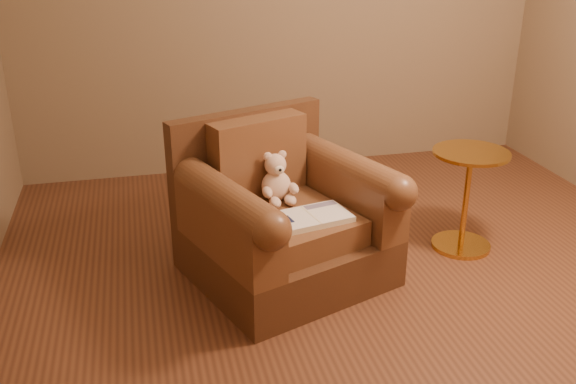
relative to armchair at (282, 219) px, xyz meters
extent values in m
plane|color=brown|center=(0.41, -0.30, -0.33)|extent=(4.00, 4.00, 0.00)
cube|color=#4A2C18|center=(0.01, -0.04, -0.20)|extent=(1.20, 1.17, 0.27)
cube|color=#4A2C18|center=(-0.13, 0.34, 0.23)|extent=(0.92, 0.42, 0.59)
cube|color=brown|center=(0.03, -0.08, 0.01)|extent=(0.75, 0.81, 0.14)
cube|color=brown|center=(-0.08, 0.22, 0.29)|extent=(0.57, 0.33, 0.43)
cube|color=brown|center=(-0.32, -0.21, 0.09)|extent=(0.46, 0.82, 0.30)
cube|color=brown|center=(0.39, 0.05, 0.09)|extent=(0.46, 0.82, 0.30)
cylinder|color=brown|center=(-0.32, -0.21, 0.24)|extent=(0.46, 0.82, 0.19)
cylinder|color=brown|center=(0.39, 0.05, 0.24)|extent=(0.46, 0.82, 0.19)
ellipsoid|color=beige|center=(-0.01, 0.09, 0.16)|extent=(0.16, 0.15, 0.17)
sphere|color=beige|center=(-0.01, 0.10, 0.28)|extent=(0.12, 0.12, 0.12)
ellipsoid|color=beige|center=(-0.05, 0.10, 0.33)|extent=(0.05, 0.03, 0.05)
ellipsoid|color=beige|center=(0.03, 0.11, 0.33)|extent=(0.05, 0.03, 0.05)
ellipsoid|color=beige|center=(0.00, 0.05, 0.27)|extent=(0.06, 0.04, 0.05)
sphere|color=black|center=(0.00, 0.03, 0.27)|extent=(0.02, 0.02, 0.02)
ellipsoid|color=beige|center=(-0.07, 0.02, 0.16)|extent=(0.05, 0.11, 0.05)
ellipsoid|color=beige|center=(0.08, 0.04, 0.16)|extent=(0.05, 0.11, 0.05)
ellipsoid|color=beige|center=(-0.04, -0.01, 0.10)|extent=(0.06, 0.11, 0.05)
ellipsoid|color=beige|center=(0.05, 0.00, 0.10)|extent=(0.06, 0.11, 0.05)
cube|color=beige|center=(0.10, -0.21, 0.09)|extent=(0.44, 0.31, 0.03)
cube|color=white|center=(0.01, -0.23, 0.11)|extent=(0.24, 0.27, 0.00)
cube|color=white|center=(0.20, -0.19, 0.11)|extent=(0.24, 0.27, 0.00)
cube|color=beige|center=(0.10, -0.21, 0.11)|extent=(0.06, 0.23, 0.00)
cube|color=#0F1638|center=(-0.04, -0.24, 0.11)|extent=(0.08, 0.10, 0.00)
cube|color=slate|center=(0.18, -0.11, 0.11)|extent=(0.18, 0.08, 0.00)
cylinder|color=gold|center=(1.12, 0.04, -0.32)|extent=(0.35, 0.35, 0.03)
cylinder|color=gold|center=(1.12, 0.04, -0.02)|extent=(0.03, 0.03, 0.57)
cylinder|color=gold|center=(1.12, 0.04, 0.27)|extent=(0.44, 0.44, 0.02)
cylinder|color=gold|center=(1.12, 0.04, 0.26)|extent=(0.03, 0.03, 0.02)
camera|label=1|loc=(-0.70, -3.06, 1.49)|focal=40.00mm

